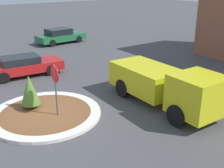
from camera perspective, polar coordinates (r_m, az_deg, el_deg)
name	(u,v)px	position (r m, az deg, el deg)	size (l,w,h in m)	color
ground_plane	(46,115)	(13.05, -13.29, -6.12)	(120.00, 120.00, 0.00)	#474749
traffic_island	(46,114)	(13.02, -13.31, -5.86)	(4.96, 4.96, 0.14)	silver
stop_sign	(55,82)	(12.06, -11.46, 0.48)	(0.74, 0.07, 2.41)	#4C4C51
island_shrub	(30,90)	(13.27, -16.38, -1.17)	(0.87, 0.87, 1.56)	brown
utility_truck	(164,84)	(13.41, 10.55, -0.08)	(6.10, 2.27, 2.06)	gold
parked_sedan_red	(24,66)	(18.39, -17.53, 3.60)	(2.10, 4.77, 1.28)	#B21919
parked_sedan_green	(60,36)	(27.31, -10.44, 9.61)	(2.19, 4.67, 1.39)	#1E6638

